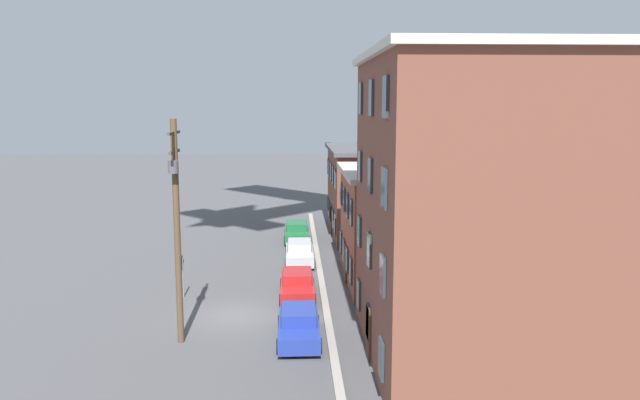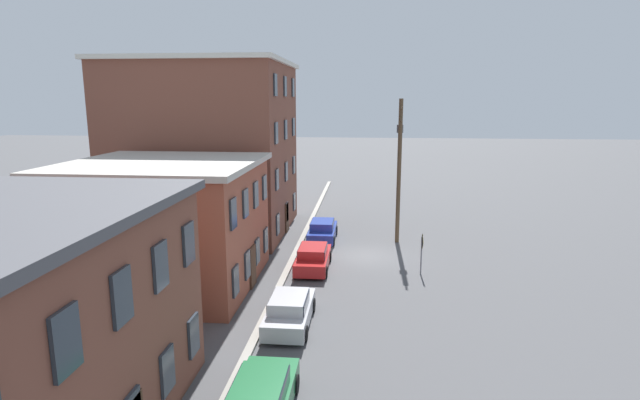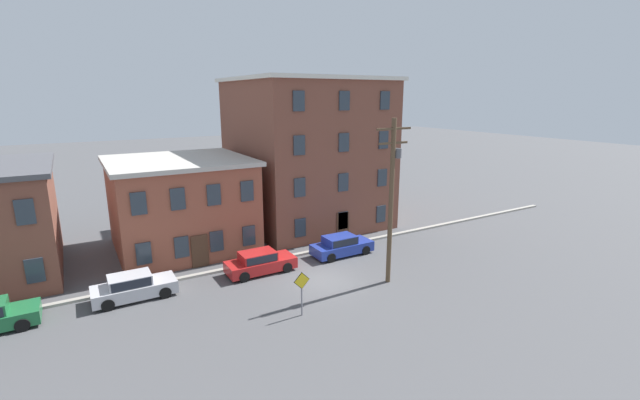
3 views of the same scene
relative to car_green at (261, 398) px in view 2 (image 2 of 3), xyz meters
The scene contains 10 objects.
ground_plane 17.30m from the car_green, 10.45° to the right, with size 200.00×200.00×0.00m, color #4C4C4F.
kerb_strip 17.06m from the car_green, ahead, with size 56.00×0.36×0.16m, color #9E998E.
apartment_midblock 13.60m from the car_green, 33.73° to the left, with size 9.66×9.61×6.66m.
apartment_far 24.62m from the car_green, 21.30° to the left, with size 11.86×12.21×12.52m.
car_green is the anchor object (origin of this frame).
car_silver 6.63m from the car_green, ahead, with size 4.40×1.92×1.43m.
car_red 14.11m from the car_green, ahead, with size 4.40×1.92×1.43m.
car_blue 20.33m from the car_green, ahead, with size 4.40×1.92×1.43m.
caution_sign 15.24m from the car_green, 24.44° to the right, with size 0.92×0.08×2.39m.
utility_pole 21.58m from the car_green, 14.56° to the right, with size 2.40×0.44×9.85m.
Camera 2 is at (-30.63, -0.03, 9.80)m, focal length 28.00 mm.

